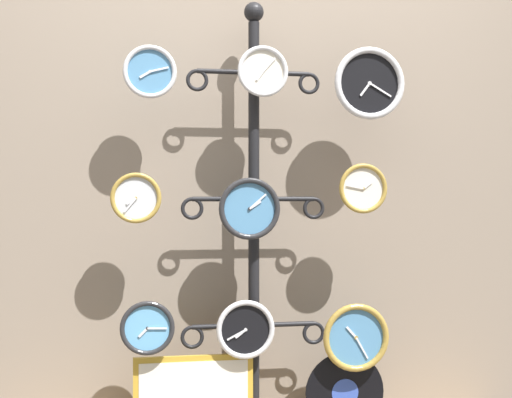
# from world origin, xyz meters

# --- Properties ---
(shop_wall) EXTENTS (4.40, 0.04, 2.80)m
(shop_wall) POSITION_xyz_m (0.00, 0.57, 1.40)
(shop_wall) COLOR gray
(shop_wall) RESTS_ON ground_plane
(display_stand) EXTENTS (0.60, 0.38, 1.84)m
(display_stand) POSITION_xyz_m (0.00, 0.41, 0.67)
(display_stand) COLOR black
(display_stand) RESTS_ON ground_plane
(clock_top_left) EXTENTS (0.21, 0.04, 0.21)m
(clock_top_left) POSITION_xyz_m (-0.43, 0.34, 1.52)
(clock_top_left) COLOR #4C84B2
(clock_top_center) EXTENTS (0.21, 0.04, 0.21)m
(clock_top_center) POSITION_xyz_m (0.02, 0.33, 1.54)
(clock_top_center) COLOR silver
(clock_top_right) EXTENTS (0.30, 0.04, 0.30)m
(clock_top_right) POSITION_xyz_m (0.46, 0.32, 1.50)
(clock_top_right) COLOR black
(clock_middle_left) EXTENTS (0.20, 0.04, 0.20)m
(clock_middle_left) POSITION_xyz_m (-0.48, 0.32, 1.03)
(clock_middle_left) COLOR silver
(clock_middle_center) EXTENTS (0.25, 0.04, 0.25)m
(clock_middle_center) POSITION_xyz_m (-0.03, 0.33, 0.99)
(clock_middle_center) COLOR #4C84B2
(clock_middle_right) EXTENTS (0.20, 0.04, 0.20)m
(clock_middle_right) POSITION_xyz_m (0.43, 0.30, 1.07)
(clock_middle_right) COLOR silver
(clock_bottom_left) EXTENTS (0.21, 0.04, 0.21)m
(clock_bottom_left) POSITION_xyz_m (-0.44, 0.31, 0.53)
(clock_bottom_left) COLOR #60A8DB
(clock_bottom_center) EXTENTS (0.24, 0.04, 0.24)m
(clock_bottom_center) POSITION_xyz_m (-0.05, 0.32, 0.51)
(clock_bottom_center) COLOR black
(clock_bottom_right) EXTENTS (0.28, 0.04, 0.28)m
(clock_bottom_right) POSITION_xyz_m (0.40, 0.30, 0.46)
(clock_bottom_right) COLOR #4C84B2
(vinyl_record) EXTENTS (0.33, 0.01, 0.33)m
(vinyl_record) POSITION_xyz_m (0.37, 0.35, 0.23)
(vinyl_record) COLOR black
(vinyl_record) RESTS_ON low_shelf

